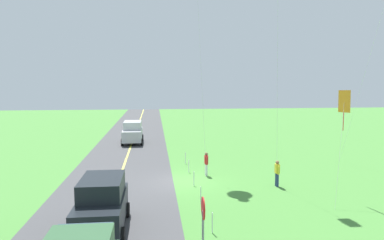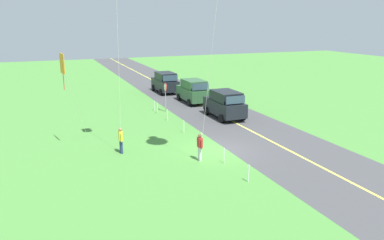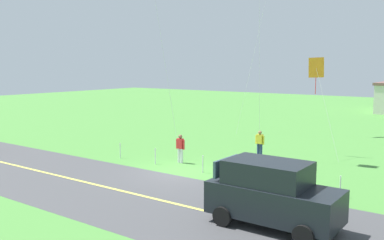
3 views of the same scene
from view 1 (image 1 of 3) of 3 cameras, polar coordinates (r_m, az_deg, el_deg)
ground_plane at (r=23.19m, az=-1.74°, el=-9.88°), size 120.00×120.00×0.10m
asphalt_road at (r=23.23m, az=-11.77°, el=-9.85°), size 120.00×7.00×0.00m
road_centre_stripe at (r=23.23m, az=-11.77°, el=-9.84°), size 120.00×0.16×0.00m
car_suv_foreground at (r=16.18m, az=-14.19°, el=-12.79°), size 4.40×2.12×2.24m
car_parked_west_far at (r=37.50m, az=-9.47°, el=-1.89°), size 4.40×2.12×2.24m
stop_sign at (r=12.32m, az=1.79°, el=-15.55°), size 0.76×0.08×2.56m
person_adult_near at (r=22.50m, az=13.43°, el=-8.14°), size 0.58×0.22×1.60m
person_adult_companion at (r=24.33m, az=2.29°, el=-6.89°), size 0.58×0.22×1.60m
kite_yellow_high at (r=20.98m, az=23.12°, el=2.51°), size 2.44×1.45×5.91m
fence_post_0 at (r=27.80m, az=-1.06°, el=-6.10°), size 0.05×0.05×0.90m
fence_post_1 at (r=25.17m, az=-0.51°, el=-7.41°), size 0.05×0.05×0.90m
fence_post_2 at (r=22.10m, az=0.31°, el=-9.34°), size 0.05×0.05×0.90m
fence_post_3 at (r=19.05m, az=1.41°, el=-11.90°), size 0.05×0.05×0.90m
fence_post_4 at (r=15.62m, az=3.25°, el=-16.07°), size 0.05×0.05×0.90m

